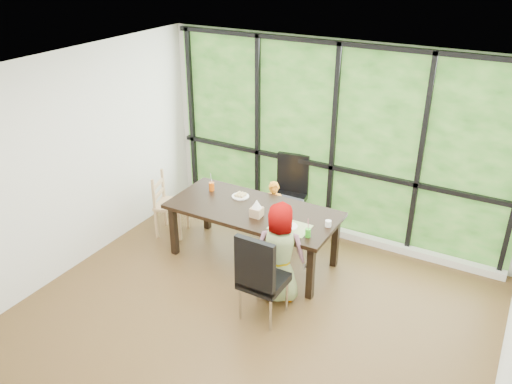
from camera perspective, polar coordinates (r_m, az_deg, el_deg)
ground at (r=6.02m, az=-0.42°, el=-13.46°), size 5.00×5.00×0.00m
back_wall at (r=7.13m, az=8.56°, el=5.45°), size 5.00×0.00×5.00m
foliage_backdrop at (r=7.11m, az=8.50°, el=5.40°), size 4.80×0.02×2.65m
window_mullions at (r=7.07m, az=8.38°, el=5.31°), size 4.80×0.06×2.65m
window_sill at (r=7.60m, az=7.64°, el=-3.98°), size 4.80×0.12×0.10m
dining_table at (r=6.76m, az=-0.33°, el=-4.63°), size 2.19×1.03×0.75m
chair_window_leather at (r=7.42m, az=3.58°, el=-0.26°), size 0.53×0.53×1.08m
chair_interior_leather at (r=5.72m, az=0.87°, el=-9.01°), size 0.47×0.47×1.08m
chair_end_beech at (r=7.42m, az=-9.22°, el=-1.35°), size 0.51×0.52×0.90m
child_toddler at (r=7.18m, az=1.97°, el=-2.13°), size 0.36×0.29×0.87m
child_older at (r=5.97m, az=2.44°, el=-6.55°), size 0.69×0.55×1.22m
placemat at (r=6.18m, az=3.73°, el=-3.84°), size 0.46×0.34×0.01m
plate_far at (r=6.87m, az=-1.71°, el=-0.47°), size 0.23×0.23×0.01m
plate_near at (r=6.18m, az=3.56°, el=-3.76°), size 0.22×0.22×0.01m
orange_cup at (r=7.05m, az=-4.86°, el=0.61°), size 0.07×0.07×0.11m
green_cup at (r=5.99m, az=5.68°, el=-4.45°), size 0.07×0.07×0.10m
white_mug at (r=6.23m, az=7.87°, el=-3.42°), size 0.07×0.07×0.08m
tissue_box at (r=6.37m, az=0.08°, el=-2.20°), size 0.14×0.14×0.12m
crepe_rolls_far at (r=6.86m, az=-1.71°, el=-0.28°), size 0.15×0.12×0.04m
crepe_rolls_near at (r=6.17m, az=3.56°, el=-3.56°), size 0.05×0.12×0.04m
straw_white at (r=7.00m, az=-4.89°, el=1.32°), size 0.01×0.04×0.20m
straw_pink at (r=5.94m, az=5.71°, el=-3.69°), size 0.01×0.04×0.20m
tissue at (r=6.32m, az=0.08°, el=-1.29°), size 0.12×0.12×0.11m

